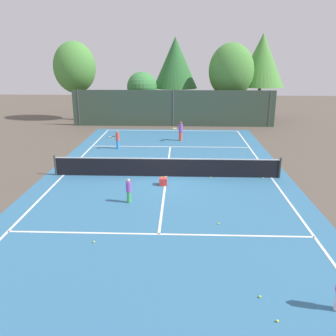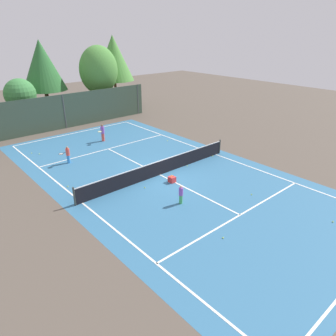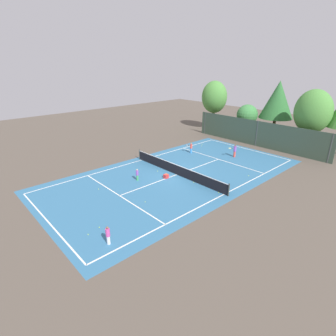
# 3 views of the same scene
# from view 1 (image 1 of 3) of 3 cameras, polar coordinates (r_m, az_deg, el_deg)

# --- Properties ---
(ground_plane) EXTENTS (80.00, 80.00, 0.00)m
(ground_plane) POSITION_cam_1_polar(r_m,az_deg,el_deg) (18.88, -0.26, -1.35)
(ground_plane) COLOR brown
(court_surface) EXTENTS (13.00, 25.00, 0.01)m
(court_surface) POSITION_cam_1_polar(r_m,az_deg,el_deg) (18.88, -0.26, -1.35)
(court_surface) COLOR teal
(court_surface) RESTS_ON ground_plane
(tennis_net) EXTENTS (11.90, 0.10, 1.10)m
(tennis_net) POSITION_cam_1_polar(r_m,az_deg,el_deg) (18.73, -0.26, 0.13)
(tennis_net) COLOR #333833
(tennis_net) RESTS_ON ground_plane
(perimeter_fence) EXTENTS (18.00, 0.12, 3.20)m
(perimeter_fence) POSITION_cam_1_polar(r_m,az_deg,el_deg) (32.18, 0.81, 9.49)
(perimeter_fence) COLOR #384C3D
(perimeter_fence) RESTS_ON ground_plane
(tree_0) EXTENTS (4.13, 3.48, 7.23)m
(tree_0) POSITION_cam_1_polar(r_m,az_deg,el_deg) (34.50, 10.05, 14.99)
(tree_0) COLOR brown
(tree_0) RESTS_ON ground_plane
(tree_1) EXTENTS (4.00, 3.54, 7.41)m
(tree_1) POSITION_cam_1_polar(r_m,az_deg,el_deg) (36.44, -14.68, 15.21)
(tree_1) COLOR brown
(tree_1) RESTS_ON ground_plane
(tree_2) EXTENTS (2.81, 2.81, 4.67)m
(tree_2) POSITION_cam_1_polar(r_m,az_deg,el_deg) (34.40, -4.18, 12.72)
(tree_2) COLOR brown
(tree_2) RESTS_ON ground_plane
(tree_3) EXTENTS (4.31, 4.31, 7.82)m
(tree_3) POSITION_cam_1_polar(r_m,az_deg,el_deg) (35.99, 1.17, 16.42)
(tree_3) COLOR brown
(tree_3) RESTS_ON ground_plane
(tree_4) EXTENTS (4.46, 4.46, 8.13)m
(tree_4) POSITION_cam_1_polar(r_m,az_deg,el_deg) (36.95, 14.72, 16.28)
(tree_4) COLOR brown
(tree_4) RESTS_ON ground_plane
(player_0) EXTENTS (0.82, 0.73, 1.44)m
(player_0) POSITION_cam_1_polar(r_m,az_deg,el_deg) (26.74, 2.00, 5.96)
(player_0) COLOR #E54C3F
(player_0) RESTS_ON ground_plane
(player_1) EXTENTS (0.23, 0.23, 1.09)m
(player_1) POSITION_cam_1_polar(r_m,az_deg,el_deg) (15.51, -6.28, -3.57)
(player_1) COLOR #3FA559
(player_1) RESTS_ON ground_plane
(player_3) EXTENTS (0.85, 0.43, 1.23)m
(player_3) POSITION_cam_1_polar(r_m,az_deg,el_deg) (24.64, -8.10, 4.54)
(player_3) COLOR #388CD8
(player_3) RESTS_ON ground_plane
(ball_crate) EXTENTS (0.37, 0.39, 0.43)m
(ball_crate) POSITION_cam_1_polar(r_m,az_deg,el_deg) (17.61, -0.77, -2.15)
(ball_crate) COLOR red
(ball_crate) RESTS_ON ground_plane
(tennis_ball_0) EXTENTS (0.07, 0.07, 0.07)m
(tennis_ball_0) POSITION_cam_1_polar(r_m,az_deg,el_deg) (12.71, -11.72, -11.47)
(tennis_ball_0) COLOR #CCE533
(tennis_ball_0) RESTS_ON ground_plane
(tennis_ball_1) EXTENTS (0.07, 0.07, 0.07)m
(tennis_ball_1) POSITION_cam_1_polar(r_m,az_deg,el_deg) (19.23, 14.90, -1.51)
(tennis_ball_1) COLOR #CCE533
(tennis_ball_1) RESTS_ON ground_plane
(tennis_ball_2) EXTENTS (0.07, 0.07, 0.07)m
(tennis_ball_2) POSITION_cam_1_polar(r_m,az_deg,el_deg) (10.32, 14.46, -19.25)
(tennis_ball_2) COLOR #CCE533
(tennis_ball_2) RESTS_ON ground_plane
(tennis_ball_3) EXTENTS (0.07, 0.07, 0.07)m
(tennis_ball_3) POSITION_cam_1_polar(r_m,az_deg,el_deg) (21.92, -13.87, 0.91)
(tennis_ball_3) COLOR #CCE533
(tennis_ball_3) RESTS_ON ground_plane
(tennis_ball_4) EXTENTS (0.07, 0.07, 0.07)m
(tennis_ball_4) POSITION_cam_1_polar(r_m,az_deg,el_deg) (13.82, 8.09, -8.78)
(tennis_ball_4) COLOR #CCE533
(tennis_ball_4) RESTS_ON ground_plane
(tennis_ball_5) EXTENTS (0.07, 0.07, 0.07)m
(tennis_ball_5) POSITION_cam_1_polar(r_m,az_deg,el_deg) (9.69, 17.05, -22.28)
(tennis_ball_5) COLOR #CCE533
(tennis_ball_5) RESTS_ON ground_plane
(tennis_ball_6) EXTENTS (0.07, 0.07, 0.07)m
(tennis_ball_6) POSITION_cam_1_polar(r_m,az_deg,el_deg) (23.74, 11.85, 2.32)
(tennis_ball_6) COLOR #CCE533
(tennis_ball_6) RESTS_ON ground_plane
(tennis_ball_7) EXTENTS (0.07, 0.07, 0.07)m
(tennis_ball_7) POSITION_cam_1_polar(r_m,az_deg,el_deg) (28.46, -9.46, 4.97)
(tennis_ball_7) COLOR #CCE533
(tennis_ball_7) RESTS_ON ground_plane
(tennis_ball_8) EXTENTS (0.07, 0.07, 0.07)m
(tennis_ball_8) POSITION_cam_1_polar(r_m,az_deg,el_deg) (18.26, -6.25, -2.03)
(tennis_ball_8) COLOR #CCE533
(tennis_ball_8) RESTS_ON ground_plane
(tennis_ball_9) EXTENTS (0.07, 0.07, 0.07)m
(tennis_ball_9) POSITION_cam_1_polar(r_m,az_deg,el_deg) (18.77, 6.83, -1.49)
(tennis_ball_9) COLOR #CCE533
(tennis_ball_9) RESTS_ON ground_plane
(tennis_ball_10) EXTENTS (0.07, 0.07, 0.07)m
(tennis_ball_10) POSITION_cam_1_polar(r_m,az_deg,el_deg) (27.85, -8.91, 4.73)
(tennis_ball_10) COLOR #CCE533
(tennis_ball_10) RESTS_ON ground_plane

